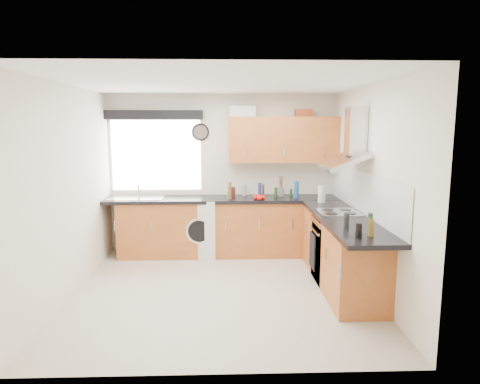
{
  "coord_description": "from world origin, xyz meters",
  "views": [
    {
      "loc": [
        0.05,
        -5.04,
        2.03
      ],
      "look_at": [
        0.25,
        0.85,
        1.1
      ],
      "focal_mm": 32.0,
      "sensor_mm": 36.0,
      "label": 1
    }
  ],
  "objects_px": {
    "extractor_hood": "(349,146)",
    "upper_cabinets": "(283,140)",
    "washing_machine": "(200,226)",
    "oven": "(337,249)"
  },
  "relations": [
    {
      "from": "extractor_hood",
      "to": "washing_machine",
      "type": "relative_size",
      "value": 0.86
    },
    {
      "from": "extractor_hood",
      "to": "upper_cabinets",
      "type": "relative_size",
      "value": 0.46
    },
    {
      "from": "upper_cabinets",
      "to": "washing_machine",
      "type": "height_order",
      "value": "upper_cabinets"
    },
    {
      "from": "oven",
      "to": "extractor_hood",
      "type": "relative_size",
      "value": 1.09
    },
    {
      "from": "extractor_hood",
      "to": "upper_cabinets",
      "type": "height_order",
      "value": "upper_cabinets"
    },
    {
      "from": "oven",
      "to": "extractor_hood",
      "type": "xyz_separation_m",
      "value": [
        0.1,
        -0.0,
        1.34
      ]
    },
    {
      "from": "oven",
      "to": "extractor_hood",
      "type": "distance_m",
      "value": 1.35
    },
    {
      "from": "upper_cabinets",
      "to": "washing_machine",
      "type": "relative_size",
      "value": 1.88
    },
    {
      "from": "oven",
      "to": "washing_machine",
      "type": "xyz_separation_m",
      "value": [
        -1.85,
        1.22,
        0.03
      ]
    },
    {
      "from": "oven",
      "to": "washing_machine",
      "type": "relative_size",
      "value": 0.94
    }
  ]
}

